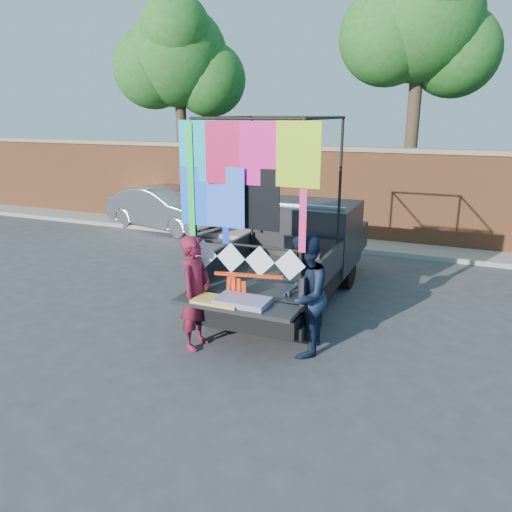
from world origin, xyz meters
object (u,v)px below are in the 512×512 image
at_px(man, 303,296).
at_px(woman, 196,292).
at_px(pickup_truck, 301,250).
at_px(sedan, 165,208).

bearing_deg(man, woman, -84.28).
xyz_separation_m(pickup_truck, sedan, (-5.62, 3.73, -0.21)).
xyz_separation_m(sedan, woman, (4.91, -6.69, 0.23)).
distance_m(sedan, man, 9.03).
bearing_deg(woman, man, -76.14).
relative_size(sedan, woman, 2.26).
relative_size(pickup_truck, man, 2.97).
relative_size(woman, man, 0.96).
height_order(sedan, woman, woman).
relative_size(sedan, man, 2.16).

